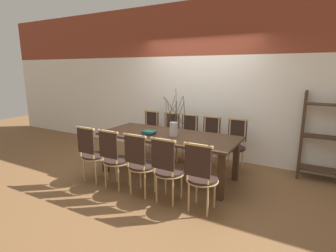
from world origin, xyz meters
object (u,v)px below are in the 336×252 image
object	(u,v)px
chair_near_center	(140,163)
book_stack	(149,132)
dining_table	(168,140)
vase_centerpiece	(174,128)
chair_far_center	(187,137)
shelving_rack	(326,137)

from	to	relation	value
chair_near_center	book_stack	world-z (taller)	chair_near_center
dining_table	chair_near_center	bearing A→B (deg)	-89.92
book_stack	vase_centerpiece	bearing A→B (deg)	13.53
book_stack	chair_near_center	bearing A→B (deg)	-66.58
dining_table	book_stack	bearing A→B (deg)	-156.00
vase_centerpiece	chair_far_center	bearing A→B (deg)	100.09
dining_table	vase_centerpiece	xyz separation A→B (m)	(0.13, -0.03, 0.23)
chair_far_center	shelving_rack	distance (m)	2.42
chair_near_center	vase_centerpiece	distance (m)	0.90
vase_centerpiece	shelving_rack	xyz separation A→B (m)	(2.24, 1.15, -0.15)
dining_table	shelving_rack	xyz separation A→B (m)	(2.36, 1.12, 0.09)
dining_table	book_stack	world-z (taller)	book_stack
chair_far_center	vase_centerpiece	xyz separation A→B (m)	(0.15, -0.86, 0.38)
book_stack	shelving_rack	size ratio (longest dim) A/B	0.15
dining_table	chair_far_center	bearing A→B (deg)	91.86
chair_far_center	vase_centerpiece	world-z (taller)	vase_centerpiece
book_stack	shelving_rack	xyz separation A→B (m)	(2.66, 1.26, -0.04)
book_stack	shelving_rack	distance (m)	2.95
dining_table	chair_near_center	world-z (taller)	chair_near_center
chair_far_center	book_stack	world-z (taller)	chair_far_center
chair_near_center	shelving_rack	xyz separation A→B (m)	(2.36, 1.95, 0.23)
chair_near_center	shelving_rack	bearing A→B (deg)	39.60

